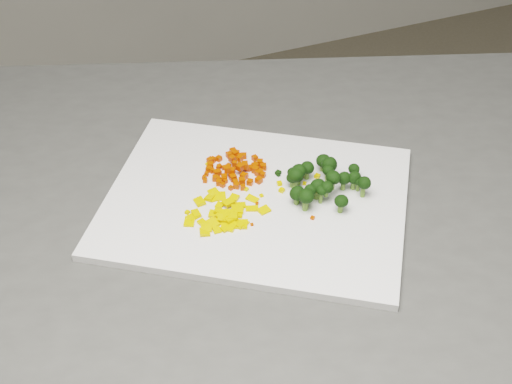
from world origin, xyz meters
name	(u,v)px	position (x,y,z in m)	size (l,w,h in m)	color
cutting_board	(256,201)	(-0.28, 0.10, 0.91)	(0.40, 0.31, 0.01)	white
carrot_pile	(232,165)	(-0.29, 0.16, 0.92)	(0.09, 0.09, 0.03)	red
pepper_pile	(226,212)	(-0.33, 0.08, 0.92)	(0.10, 0.10, 0.01)	#F3B60C
broccoli_pile	(329,178)	(-0.18, 0.07, 0.94)	(0.11, 0.11, 0.05)	black
carrot_cube_0	(237,153)	(-0.26, 0.20, 0.91)	(0.01, 0.01, 0.01)	red
carrot_cube_1	(213,160)	(-0.30, 0.20, 0.91)	(0.01, 0.01, 0.01)	red
carrot_cube_2	(225,181)	(-0.30, 0.14, 0.91)	(0.01, 0.01, 0.01)	red
carrot_cube_3	(263,175)	(-0.25, 0.14, 0.91)	(0.01, 0.01, 0.01)	red
carrot_cube_4	(218,179)	(-0.31, 0.15, 0.91)	(0.01, 0.01, 0.01)	red
carrot_cube_5	(237,186)	(-0.29, 0.13, 0.91)	(0.01, 0.01, 0.01)	red
carrot_cube_6	(261,172)	(-0.25, 0.14, 0.91)	(0.01, 0.01, 0.01)	red
carrot_cube_7	(250,182)	(-0.27, 0.13, 0.91)	(0.01, 0.01, 0.01)	red
carrot_cube_8	(250,168)	(-0.26, 0.16, 0.91)	(0.01, 0.01, 0.01)	red
carrot_cube_9	(219,159)	(-0.29, 0.19, 0.91)	(0.01, 0.01, 0.01)	red
carrot_cube_10	(223,185)	(-0.31, 0.14, 0.91)	(0.01, 0.01, 0.01)	red
carrot_cube_11	(205,181)	(-0.33, 0.16, 0.91)	(0.01, 0.01, 0.01)	red
carrot_cube_12	(228,166)	(-0.29, 0.16, 0.92)	(0.01, 0.01, 0.01)	red
carrot_cube_13	(224,177)	(-0.30, 0.15, 0.91)	(0.01, 0.01, 0.01)	red
carrot_cube_14	(212,171)	(-0.31, 0.17, 0.91)	(0.01, 0.01, 0.01)	red
carrot_cube_15	(240,167)	(-0.28, 0.15, 0.92)	(0.01, 0.01, 0.01)	red
carrot_cube_16	(262,165)	(-0.24, 0.16, 0.91)	(0.01, 0.01, 0.01)	red
carrot_cube_17	(242,181)	(-0.28, 0.13, 0.92)	(0.01, 0.01, 0.01)	red
carrot_cube_18	(240,156)	(-0.26, 0.19, 0.91)	(0.01, 0.01, 0.01)	red
carrot_cube_19	(245,165)	(-0.27, 0.16, 0.92)	(0.01, 0.01, 0.01)	red
carrot_cube_20	(256,170)	(-0.26, 0.15, 0.92)	(0.01, 0.01, 0.01)	red
carrot_cube_21	(210,160)	(-0.31, 0.20, 0.91)	(0.01, 0.01, 0.01)	red
carrot_cube_22	(210,165)	(-0.31, 0.18, 0.91)	(0.01, 0.01, 0.01)	red
carrot_cube_23	(231,188)	(-0.30, 0.13, 0.91)	(0.01, 0.01, 0.01)	red
carrot_cube_24	(235,182)	(-0.29, 0.13, 0.91)	(0.01, 0.01, 0.01)	red
carrot_cube_25	(219,183)	(-0.31, 0.14, 0.91)	(0.01, 0.01, 0.01)	red
carrot_cube_26	(239,165)	(-0.27, 0.16, 0.92)	(0.01, 0.01, 0.01)	red
carrot_cube_27	(227,169)	(-0.30, 0.16, 0.92)	(0.01, 0.01, 0.01)	red
carrot_cube_28	(232,176)	(-0.29, 0.15, 0.91)	(0.01, 0.01, 0.01)	red
carrot_cube_29	(235,164)	(-0.28, 0.17, 0.92)	(0.01, 0.01, 0.01)	red
carrot_cube_30	(255,166)	(-0.25, 0.16, 0.91)	(0.01, 0.01, 0.01)	red
carrot_cube_31	(248,169)	(-0.26, 0.16, 0.91)	(0.01, 0.01, 0.01)	red
carrot_cube_32	(263,167)	(-0.24, 0.15, 0.91)	(0.01, 0.01, 0.01)	red
carrot_cube_33	(258,173)	(-0.25, 0.14, 0.91)	(0.01, 0.01, 0.01)	red
carrot_cube_34	(241,158)	(-0.26, 0.18, 0.91)	(0.01, 0.01, 0.01)	red
carrot_cube_35	(224,179)	(-0.30, 0.15, 0.91)	(0.01, 0.01, 0.01)	red
carrot_cube_36	(209,169)	(-0.32, 0.18, 0.91)	(0.01, 0.01, 0.01)	red
carrot_cube_37	(244,176)	(-0.28, 0.14, 0.92)	(0.01, 0.01, 0.01)	red
carrot_cube_38	(219,167)	(-0.30, 0.18, 0.91)	(0.01, 0.01, 0.01)	red
carrot_cube_39	(204,177)	(-0.33, 0.16, 0.91)	(0.01, 0.01, 0.01)	red
carrot_cube_40	(233,151)	(-0.27, 0.20, 0.92)	(0.01, 0.01, 0.01)	red
carrot_cube_41	(235,160)	(-0.27, 0.18, 0.91)	(0.01, 0.01, 0.01)	red
carrot_cube_42	(259,180)	(-0.26, 0.13, 0.91)	(0.01, 0.01, 0.01)	red
carrot_cube_43	(260,163)	(-0.24, 0.16, 0.91)	(0.01, 0.01, 0.01)	red
carrot_cube_44	(238,155)	(-0.27, 0.19, 0.91)	(0.01, 0.01, 0.01)	red
carrot_cube_45	(240,158)	(-0.27, 0.18, 0.91)	(0.01, 0.01, 0.01)	red
carrot_cube_46	(233,178)	(-0.29, 0.14, 0.92)	(0.01, 0.01, 0.01)	red
carrot_cube_47	(215,178)	(-0.31, 0.15, 0.91)	(0.01, 0.01, 0.01)	red
carrot_cube_48	(246,176)	(-0.27, 0.14, 0.91)	(0.01, 0.01, 0.01)	red
carrot_cube_49	(217,173)	(-0.31, 0.16, 0.91)	(0.01, 0.01, 0.01)	red
carrot_cube_50	(245,166)	(-0.27, 0.16, 0.92)	(0.01, 0.01, 0.01)	red
carrot_cube_51	(255,166)	(-0.25, 0.16, 0.91)	(0.01, 0.01, 0.01)	red
carrot_cube_52	(241,167)	(-0.27, 0.16, 0.91)	(0.01, 0.01, 0.01)	red
carrot_cube_53	(243,187)	(-0.29, 0.12, 0.91)	(0.01, 0.01, 0.01)	red
carrot_cube_54	(235,154)	(-0.27, 0.20, 0.91)	(0.01, 0.01, 0.01)	red
carrot_cube_55	(255,158)	(-0.25, 0.18, 0.91)	(0.01, 0.01, 0.01)	red
carrot_cube_56	(219,166)	(-0.30, 0.18, 0.91)	(0.01, 0.01, 0.01)	red
carrot_cube_57	(229,155)	(-0.28, 0.20, 0.91)	(0.01, 0.01, 0.01)	red
carrot_cube_58	(244,156)	(-0.26, 0.19, 0.91)	(0.01, 0.01, 0.01)	red
carrot_cube_59	(232,171)	(-0.29, 0.15, 0.92)	(0.01, 0.01, 0.01)	red
carrot_cube_60	(207,174)	(-0.32, 0.17, 0.91)	(0.01, 0.01, 0.01)	red
carrot_cube_61	(224,168)	(-0.29, 0.17, 0.91)	(0.01, 0.01, 0.01)	red
carrot_cube_62	(232,159)	(-0.28, 0.18, 0.92)	(0.01, 0.01, 0.01)	red
carrot_cube_63	(219,172)	(-0.31, 0.16, 0.91)	(0.01, 0.01, 0.01)	red
pepper_chunk_0	(252,199)	(-0.28, 0.09, 0.91)	(0.02, 0.01, 0.00)	#F3B60C
pepper_chunk_1	(207,228)	(-0.36, 0.06, 0.91)	(0.01, 0.01, 0.00)	#F3B60C
pepper_chunk_2	(226,227)	(-0.34, 0.05, 0.91)	(0.01, 0.01, 0.00)	#F3B60C
pepper_chunk_3	(229,202)	(-0.32, 0.09, 0.92)	(0.01, 0.01, 0.00)	#F3B60C
pepper_chunk_4	(223,215)	(-0.33, 0.07, 0.92)	(0.01, 0.02, 0.00)	#F3B60C
pepper_chunk_5	(233,216)	(-0.32, 0.07, 0.92)	(0.01, 0.01, 0.00)	#F3B60C
pepper_chunk_6	(238,213)	(-0.31, 0.07, 0.91)	(0.02, 0.01, 0.00)	#F3B60C
pepper_chunk_7	(213,223)	(-0.35, 0.07, 0.91)	(0.02, 0.01, 0.00)	#F3B60C
pepper_chunk_8	(215,198)	(-0.33, 0.12, 0.91)	(0.01, 0.01, 0.00)	#F3B60C
pepper_chunk_9	(223,214)	(-0.33, 0.08, 0.92)	(0.01, 0.01, 0.00)	#F3B60C
pepper_chunk_10	(264,210)	(-0.28, 0.07, 0.91)	(0.01, 0.02, 0.00)	#F3B60C
pepper_chunk_11	(242,224)	(-0.31, 0.05, 0.91)	(0.02, 0.01, 0.00)	#F3B60C
pepper_chunk_12	(239,224)	(-0.32, 0.05, 0.91)	(0.01, 0.01, 0.00)	#F3B60C
pepper_chunk_13	(234,198)	(-0.30, 0.11, 0.91)	(0.01, 0.01, 0.00)	#F3B60C
pepper_chunk_14	(220,211)	(-0.33, 0.08, 0.92)	(0.02, 0.01, 0.00)	#F3B60C
pepper_chunk_15	(231,227)	(-0.33, 0.05, 0.91)	(0.02, 0.01, 0.00)	#F3B60C
pepper_chunk_16	(210,198)	(-0.34, 0.12, 0.91)	(0.01, 0.01, 0.00)	#F3B60C
pepper_chunk_17	(227,213)	(-0.33, 0.08, 0.92)	(0.02, 0.01, 0.00)	#F3B60C
pepper_chunk_18	(199,202)	(-0.35, 0.12, 0.91)	(0.02, 0.01, 0.00)	#F3B60C
pepper_chunk_19	(221,213)	(-0.33, 0.08, 0.91)	(0.01, 0.01, 0.00)	#F3B60C
pepper_chunk_20	(217,230)	(-0.35, 0.05, 0.91)	(0.01, 0.01, 0.00)	#F3B60C
pepper_chunk_21	(224,218)	(-0.33, 0.07, 0.92)	(0.02, 0.01, 0.00)	#F3B60C
pepper_chunk_22	(220,205)	(-0.33, 0.10, 0.91)	(0.01, 0.01, 0.00)	#F3B60C
pepper_chunk_23	(240,205)	(-0.30, 0.09, 0.91)	(0.02, 0.01, 0.00)	#F3B60C
pepper_chunk_24	(214,214)	(-0.34, 0.08, 0.91)	(0.01, 0.01, 0.00)	#F3B60C
pepper_chunk_25	(205,232)	(-0.36, 0.06, 0.91)	(0.01, 0.01, 0.00)	#F3B60C
pepper_chunk_26	(203,223)	(-0.36, 0.07, 0.91)	(0.01, 0.01, 0.00)	#F3B60C
pepper_chunk_27	(220,196)	(-0.32, 0.12, 0.91)	(0.02, 0.01, 0.00)	#F3B60C
pepper_chunk_28	(221,220)	(-0.34, 0.07, 0.91)	(0.02, 0.01, 0.00)	#F3B60C
pepper_chunk_29	(196,214)	(-0.36, 0.09, 0.91)	(0.02, 0.01, 0.00)	#F3B60C
pepper_chunk_30	(237,209)	(-0.31, 0.08, 0.92)	(0.02, 0.01, 0.00)	#F3B60C
pepper_chunk_31	(242,224)	(-0.32, 0.05, 0.91)	(0.02, 0.02, 0.00)	#F3B60C
pepper_chunk_32	(216,195)	(-0.33, 0.12, 0.91)	(0.01, 0.01, 0.00)	#F3B60C
pepper_chunk_33	(227,228)	(-0.34, 0.05, 0.91)	(0.02, 0.01, 0.00)	#F3B60C
pepper_chunk_34	(189,223)	(-0.38, 0.08, 0.91)	(0.01, 0.01, 0.00)	#F3B60C
pepper_chunk_35	(214,193)	(-0.33, 0.13, 0.91)	(0.02, 0.01, 0.00)	#F3B60C
pepper_chunk_36	(192,217)	(-0.37, 0.09, 0.91)	(0.01, 0.01, 0.00)	#F3B60C
pepper_chunk_37	(252,209)	(-0.29, 0.08, 0.91)	(0.02, 0.01, 0.00)	#F3B60C
pepper_chunk_38	(231,218)	(-0.33, 0.06, 0.92)	(0.01, 0.02, 0.00)	#F3B60C
broccoli_floret_0	(341,204)	(-0.18, 0.03, 0.92)	(0.03, 0.03, 0.03)	black
broccoli_floret_1	(310,193)	(-0.21, 0.06, 0.92)	(0.02, 0.02, 0.03)	black
broccoli_floret_2	(326,190)	(-0.19, 0.05, 0.93)	(0.02, 0.02, 0.02)	black
broccoli_floret_3	(305,202)	(-0.23, 0.05, 0.92)	(0.02, 0.02, 0.03)	black
broccoli_floret_4	(353,171)	(-0.13, 0.09, 0.92)	(0.02, 0.02, 0.02)	black
broccoli_floret_5	(363,188)	(-0.14, 0.04, 0.93)	(0.02, 0.02, 0.03)	black
broccoli_floret_6	(292,180)	(-0.22, 0.10, 0.92)	(0.03, 0.03, 0.02)	black
broccoli_floret_7	(292,177)	(-0.22, 0.11, 0.92)	(0.02, 0.02, 0.03)	black
broccoli_floret_8	(321,195)	(-0.20, 0.05, 0.92)	(0.02, 0.02, 0.03)	black
broccoli_floret_9	(323,163)	(-0.17, 0.12, 0.92)	(0.03, 0.03, 0.02)	black
broccoli_floret_10	(317,190)	(-0.20, 0.06, 0.93)	(0.03, 0.03, 0.03)	black
broccoli_floret_11	(343,182)	(-0.16, 0.07, 0.92)	(0.03, 0.03, 0.03)	black
broccoli_floret_12	(328,169)	(-0.17, 0.10, 0.93)	(0.03, 0.03, 0.03)	black
broccoli_floret_13	(298,175)	(-0.21, 0.10, 0.93)	(0.03, 0.03, 0.03)	black
broccoli_floret_14	(296,177)	(-0.21, 0.10, 0.92)	(0.02, 0.02, 0.02)	black
broccoli_floret_15	(332,181)	(-0.18, 0.06, 0.94)	(0.03, 0.03, 0.03)	black
broccoli_floret_16	(297,197)	(-0.23, 0.06, 0.92)	(0.02, 0.02, 0.02)	black
broccoli_floret_17	(358,184)	(-0.14, 0.06, 0.92)	(0.02, 0.02, 0.02)	black
broccoli_floret_18	(295,178)	(-0.22, 0.10, 0.93)	(0.03, 0.03, 0.03)	black
broccoli_floret_19	(354,181)	(-0.15, 0.06, 0.92)	(0.03, 0.03, 0.03)	black
broccoli_floret_20	(327,175)	(-0.17, 0.09, 0.93)	(0.02, 0.02, 0.03)	black
broccoli_floret_21	(305,201)	(-0.23, 0.05, 0.93)	(0.03, 0.03, 0.03)	black
broccoli_floret_22	(297,196)	(-0.23, 0.07, 0.92)	(0.03, 0.03, 0.03)	black
broccoli_floret_23	(307,171)	(-0.20, 0.11, 0.92)	(0.03, 0.03, 0.03)	black
broccoli_floret_24	(307,199)	(-0.22, 0.05, 0.93)	(0.02, 0.02, 0.03)	black
stray_bit_0	(278,173)	(-0.23, 0.13, 0.91)	(0.01, 0.01, 0.00)	black
stray_bit_1	(219,180)	(-0.31, 0.15, 0.91)	(0.01, 0.01, 0.00)	black
stray_bit_2	(279,183)	(-0.24, 0.11, 0.91)	(0.01, 0.01, 0.00)	#F3B60C
stray_bit_3	(317,176)	(-0.18, 0.10, 0.91)	(0.01, 0.01, 0.00)	#F3B60C
stray_bit_4	(282,190)	(-0.24, 0.10, 0.91)	(0.01, 0.01, 0.00)	#F3B60C
stray_bit_5	(246,189)	(-0.28, 0.12, 0.91)	(0.01, 0.01, 0.00)	#F3B60C
stray_bit_6	(278,175)	(-0.23, 0.13, 0.91)	(0.00, 0.00, 0.00)	black
stray_bit_7	(214,179)	(-0.32, 0.16, 0.91)	(0.00, 0.00, 0.00)	#F3B60C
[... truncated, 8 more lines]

